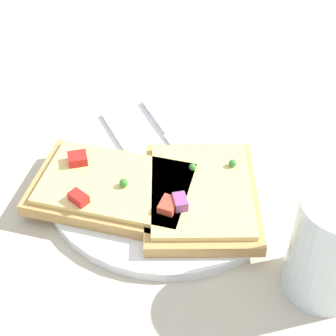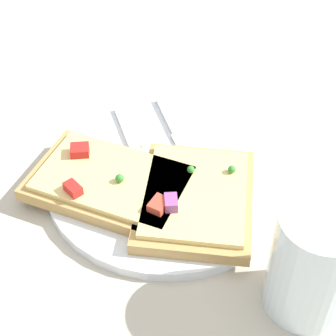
% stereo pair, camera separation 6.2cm
% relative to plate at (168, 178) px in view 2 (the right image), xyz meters
% --- Properties ---
extents(ground_plane, '(4.00, 4.00, 0.00)m').
position_rel_plate_xyz_m(ground_plane, '(0.00, 0.00, -0.01)').
color(ground_plane, '#BCB29E').
extents(plate, '(0.27, 0.27, 0.01)m').
position_rel_plate_xyz_m(plate, '(0.00, 0.00, 0.00)').
color(plate, white).
rests_on(plate, ground).
extents(fork, '(0.20, 0.07, 0.01)m').
position_rel_plate_xyz_m(fork, '(-0.01, -0.03, 0.01)').
color(fork, silver).
rests_on(fork, plate).
extents(knife, '(0.19, 0.07, 0.01)m').
position_rel_plate_xyz_m(knife, '(-0.06, 0.02, 0.01)').
color(knife, silver).
rests_on(knife, plate).
extents(pizza_slice_main, '(0.17, 0.14, 0.03)m').
position_rel_plate_xyz_m(pizza_slice_main, '(0.05, 0.03, 0.02)').
color(pizza_slice_main, tan).
rests_on(pizza_slice_main, plate).
extents(pizza_slice_corner, '(0.17, 0.21, 0.03)m').
position_rel_plate_xyz_m(pizza_slice_corner, '(0.02, -0.06, 0.02)').
color(pizza_slice_corner, tan).
rests_on(pizza_slice_corner, plate).
extents(crumb_scatter, '(0.11, 0.03, 0.01)m').
position_rel_plate_xyz_m(crumb_scatter, '(0.02, -0.02, 0.01)').
color(crumb_scatter, tan).
rests_on(crumb_scatter, plate).
extents(drinking_glass, '(0.08, 0.08, 0.12)m').
position_rel_plate_xyz_m(drinking_glass, '(0.16, 0.12, 0.05)').
color(drinking_glass, silver).
rests_on(drinking_glass, ground).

